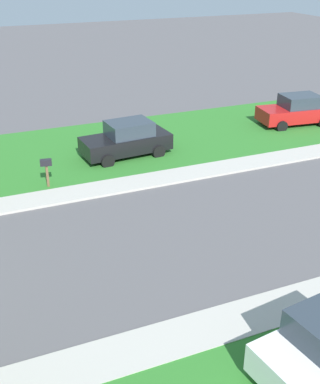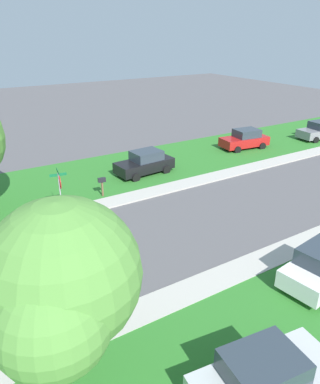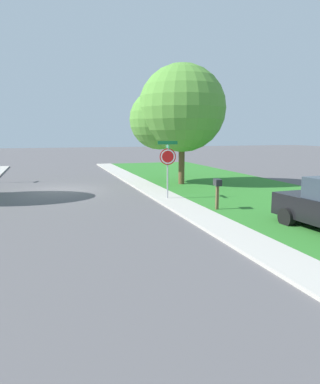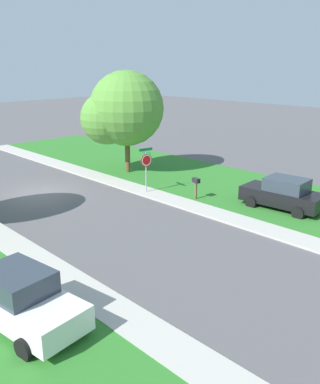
% 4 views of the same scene
% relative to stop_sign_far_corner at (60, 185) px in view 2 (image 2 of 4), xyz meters
% --- Properties ---
extents(sidewalk_east, '(1.40, 56.00, 0.10)m').
position_rel_stop_sign_far_corner_xyz_m(sidewalk_east, '(9.31, 7.52, -1.84)').
color(sidewalk_east, '#B7B2A8').
rests_on(sidewalk_east, ground).
extents(sidewalk_west, '(1.40, 56.00, 0.10)m').
position_rel_stop_sign_far_corner_xyz_m(sidewalk_west, '(-0.09, 7.52, -1.84)').
color(sidewalk_west, '#B7B2A8').
rests_on(sidewalk_west, ground).
extents(lawn_west, '(8.00, 56.00, 0.08)m').
position_rel_stop_sign_far_corner_xyz_m(lawn_west, '(-4.79, 7.52, -1.85)').
color(lawn_west, '#2D7528').
rests_on(lawn_west, ground).
extents(stop_sign_far_corner, '(0.91, 0.91, 2.77)m').
position_rel_stop_sign_far_corner_xyz_m(stop_sign_far_corner, '(0.00, 0.00, 0.00)').
color(stop_sign_far_corner, '#9E9EA3').
rests_on(stop_sign_far_corner, ground).
extents(car_black_near_corner, '(2.30, 4.43, 1.76)m').
position_rel_stop_sign_far_corner_xyz_m(car_black_near_corner, '(-3.27, 7.25, -1.01)').
color(car_black_near_corner, black).
rests_on(car_black_near_corner, ground).
extents(car_red_far_down_street, '(2.42, 4.48, 1.76)m').
position_rel_stop_sign_far_corner_xyz_m(car_red_far_down_street, '(-4.14, 17.95, -1.01)').
color(car_red_far_down_street, red).
rests_on(car_red_far_down_street, ground).
extents(car_grey_driveway_right, '(2.30, 4.43, 1.76)m').
position_rel_stop_sign_far_corner_xyz_m(car_grey_driveway_right, '(-2.63, 26.27, -1.01)').
color(car_grey_driveway_right, gray).
rests_on(car_grey_driveway_right, ground).
extents(car_silver_behind_trees, '(2.43, 4.49, 1.76)m').
position_rel_stop_sign_far_corner_xyz_m(car_silver_behind_trees, '(14.25, 1.17, -1.01)').
color(car_silver_behind_trees, silver).
rests_on(car_silver_behind_trees, ground).
extents(tree_across_left, '(4.60, 4.28, 5.88)m').
position_rel_stop_sign_far_corner_xyz_m(tree_across_left, '(10.83, -3.21, 1.71)').
color(tree_across_left, brown).
rests_on(tree_across_left, ground).
extents(mailbox, '(0.32, 0.51, 1.31)m').
position_rel_stop_sign_far_corner_xyz_m(mailbox, '(-1.13, 2.95, -0.88)').
color(mailbox, brown).
rests_on(mailbox, ground).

